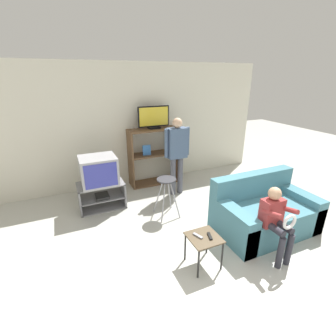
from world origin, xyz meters
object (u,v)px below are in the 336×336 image
object	(u,v)px
couch	(264,213)
person_standing_adult	(177,150)
television_flat	(154,118)
person_seated_child	(276,218)
television_main	(99,170)
remote_control_black	(210,236)
tv_stand	(102,195)
snack_table	(204,241)
remote_control_white	(198,236)
media_shelf	(154,156)
folding_stool	(167,187)

from	to	relation	value
couch	person_standing_adult	world-z (taller)	person_standing_adult
television_flat	person_seated_child	bearing A→B (deg)	-79.15
television_main	person_seated_child	xyz separation A→B (m)	(1.89, -2.28, -0.14)
television_main	television_flat	world-z (taller)	television_flat
television_flat	remote_control_black	world-z (taller)	television_flat
tv_stand	remote_control_black	xyz separation A→B (m)	(1.01, -2.08, 0.20)
snack_table	remote_control_white	size ratio (longest dim) A/B	3.00
tv_stand	media_shelf	bearing A→B (deg)	26.49
tv_stand	couch	bearing A→B (deg)	-38.02
tv_stand	remote_control_black	world-z (taller)	tv_stand
snack_table	person_standing_adult	world-z (taller)	person_standing_adult
television_flat	remote_control_black	size ratio (longest dim) A/B	4.80
remote_control_white	folding_stool	bearing A→B (deg)	64.58
person_standing_adult	remote_control_black	bearing A→B (deg)	-104.32
remote_control_white	couch	size ratio (longest dim) A/B	0.09
television_main	television_flat	xyz separation A→B (m)	(1.33, 0.67, 0.74)
television_flat	person_seated_child	xyz separation A→B (m)	(0.57, -2.95, -0.88)
media_shelf	remote_control_black	bearing A→B (deg)	-96.22
tv_stand	television_main	bearing A→B (deg)	145.58
tv_stand	person_seated_child	bearing A→B (deg)	-50.36
person_seated_child	snack_table	bearing A→B (deg)	166.74
television_flat	person_standing_adult	size ratio (longest dim) A/B	0.44
remote_control_black	person_seated_child	world-z (taller)	person_seated_child
folding_stool	snack_table	bearing A→B (deg)	-92.37
media_shelf	television_main	bearing A→B (deg)	-153.77
media_shelf	snack_table	distance (m)	2.74
television_main	person_seated_child	bearing A→B (deg)	-50.32
snack_table	remote_control_white	bearing A→B (deg)	149.61
person_standing_adult	remote_control_white	bearing A→B (deg)	-108.38
media_shelf	couch	bearing A→B (deg)	-68.74
remote_control_black	remote_control_white	size ratio (longest dim) A/B	1.00
snack_table	remote_control_black	distance (m)	0.10
television_main	remote_control_white	world-z (taller)	television_main
person_standing_adult	television_flat	bearing A→B (deg)	105.84
television_main	couch	xyz separation A→B (m)	(2.24, -1.75, -0.45)
media_shelf	person_standing_adult	distance (m)	0.80
remote_control_black	couch	size ratio (longest dim) A/B	0.09
media_shelf	person_standing_adult	xyz separation A→B (m)	(0.22, -0.70, 0.31)
remote_control_black	couch	distance (m)	1.28
couch	person_standing_adult	size ratio (longest dim) A/B	0.97
person_standing_adult	person_seated_child	bearing A→B (deg)	-80.82
media_shelf	television_flat	distance (m)	0.84
television_main	remote_control_white	xyz separation A→B (m)	(0.88, -2.02, -0.30)
snack_table	person_seated_child	xyz separation A→B (m)	(0.95, -0.22, 0.23)
couch	person_standing_adult	bearing A→B (deg)	112.72
tv_stand	person_standing_adult	bearing A→B (deg)	-1.79
snack_table	person_standing_adult	distance (m)	2.17
folding_stool	person_standing_adult	world-z (taller)	person_standing_adult
person_standing_adult	snack_table	bearing A→B (deg)	-106.29
snack_table	couch	bearing A→B (deg)	13.15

